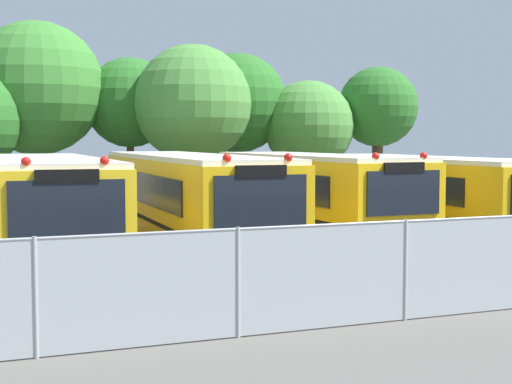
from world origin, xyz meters
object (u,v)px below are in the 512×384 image
tree_5 (235,102)px  tree_7 (378,106)px  tree_3 (132,103)px  tree_4 (190,104)px  school_bus_0 (45,205)px  tree_2 (39,90)px  school_bus_2 (312,195)px  school_bus_1 (187,199)px  tree_6 (307,126)px  school_bus_3 (423,194)px

tree_5 → tree_7: size_ratio=1.08×
tree_3 → tree_4: tree_4 is taller
school_bus_0 → tree_2: bearing=-93.6°
school_bus_0 → tree_5: bearing=-127.7°
school_bus_2 → tree_5: (1.52, 10.63, 3.19)m
school_bus_1 → tree_3: 11.15m
school_bus_1 → tree_7: 14.74m
tree_4 → tree_3: bearing=130.1°
tree_3 → tree_7: 10.49m
tree_2 → tree_3: 3.64m
school_bus_1 → school_bus_2: 3.77m
tree_7 → school_bus_1: bearing=-141.2°
school_bus_0 → tree_6: (11.74, 9.70, 2.16)m
school_bus_2 → tree_4: bearing=-84.1°
school_bus_2 → tree_5: size_ratio=1.40×
school_bus_0 → tree_7: bearing=-146.5°
tree_5 → tree_7: 6.19m
school_bus_3 → tree_2: bearing=-45.7°
school_bus_1 → tree_3: (0.89, 10.69, 3.05)m
school_bus_1 → tree_4: size_ratio=1.71×
school_bus_0 → tree_7: tree_7 is taller
tree_4 → tree_6: tree_4 is taller
school_bus_1 → tree_3: size_ratio=1.82×
tree_3 → school_bus_2: bearing=-74.7°
school_bus_3 → tree_5: bearing=-77.6°
school_bus_0 → school_bus_3: bearing=-176.6°
tree_5 → tree_2: bearing=179.3°
tree_2 → tree_4: size_ratio=1.13×
tree_7 → school_bus_0: bearing=-147.9°
school_bus_2 → tree_3: tree_3 is taller
school_bus_3 → tree_5: tree_5 is taller
school_bus_0 → tree_2: 11.75m
school_bus_0 → tree_5: 14.63m
school_bus_1 → tree_4: bearing=-105.9°
school_bus_3 → tree_5: size_ratio=1.60×
school_bus_3 → tree_5: (-2.19, 10.69, 3.24)m
school_bus_1 → tree_5: size_ratio=1.72×
school_bus_0 → tree_7: (14.96, 9.38, 3.03)m
tree_4 → tree_7: size_ratio=1.09×
school_bus_1 → school_bus_2: school_bus_1 is taller
school_bus_1 → tree_5: (5.29, 10.73, 3.18)m
tree_2 → tree_4: bearing=-22.7°
tree_3 → tree_7: (10.36, -1.65, -0.04)m
school_bus_3 → school_bus_0: bearing=2.8°
tree_3 → tree_7: tree_3 is taller
school_bus_2 → tree_2: (-6.50, 10.73, 3.51)m
tree_6 → tree_7: 3.35m
tree_3 → tree_7: bearing=-9.1°
tree_2 → tree_3: size_ratio=1.20×
school_bus_1 → tree_6: bearing=-129.3°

